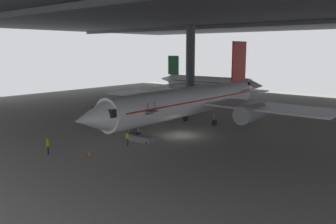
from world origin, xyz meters
name	(u,v)px	position (x,y,z in m)	size (l,w,h in m)	color
ground_plane	(181,135)	(0.00, 0.00, 0.00)	(110.00, 110.00, 0.00)	gray
hangar_structure	(239,11)	(-0.07, 13.78, 16.37)	(121.00, 99.00, 17.01)	#4C4F54
airplane_main	(191,101)	(-2.67, 5.54, 3.57)	(37.27, 38.82, 12.09)	white
boarding_stairs	(141,135)	(-2.00, -5.23, 0.74)	(4.33, 1.53, 4.79)	slate
crew_worker_near_nose	(48,145)	(-5.37, -15.54, 1.01)	(0.42, 0.42, 1.75)	#232838
crew_worker_by_stairs	(127,137)	(-1.46, -7.94, 1.00)	(0.39, 0.46, 1.74)	#232838
airplane_distant	(206,82)	(-21.01, 36.27, 3.03)	(28.22, 27.21, 9.20)	white
traffic_cone_orange	(89,154)	(-1.44, -13.29, 0.29)	(0.36, 0.36, 0.60)	black
baggage_tug	(252,117)	(2.06, 15.20, 0.53)	(1.89, 2.48, 0.90)	yellow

